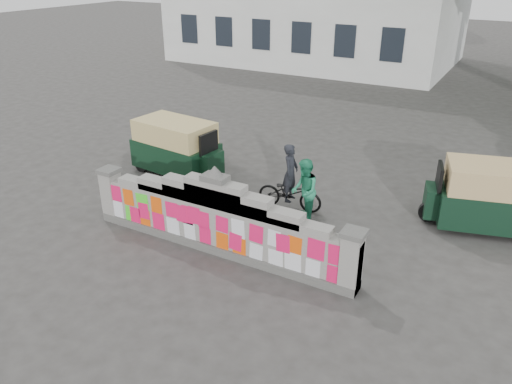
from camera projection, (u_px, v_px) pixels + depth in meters
ground at (218, 250)px, 10.98m from camera, size 100.00×100.00×0.00m
parapet_wall at (216, 220)px, 10.66m from camera, size 6.48×0.44×2.01m
cyclist_bike at (290, 193)px, 12.62m from camera, size 1.73×0.77×0.88m
cyclist_rider at (290, 182)px, 12.48m from camera, size 0.41×0.58×1.49m
pedestrian at (304, 191)px, 11.92m from camera, size 0.88×0.95×1.57m
rickshaw_left at (178, 147)px, 14.55m from camera, size 2.94×1.60×1.59m
rickshaw_right at (492, 196)px, 11.55m from camera, size 2.96×1.92×1.59m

